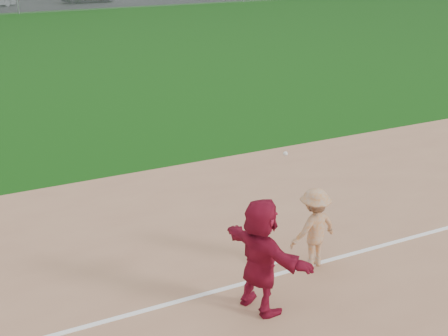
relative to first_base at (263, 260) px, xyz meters
name	(u,v)px	position (x,y,z in m)	size (l,w,h in m)	color
ground	(256,255)	(0.01, 0.30, -0.07)	(160.00, 160.00, 0.00)	#11430C
foul_line	(276,275)	(0.01, -0.50, -0.04)	(60.00, 0.10, 0.01)	white
parking_asphalt	(11,6)	(0.01, 46.30, -0.06)	(120.00, 10.00, 0.01)	black
first_base	(263,260)	(0.00, 0.00, 0.00)	(0.40, 0.40, 0.09)	white
base_runner	(261,256)	(-0.75, -1.23, 0.97)	(1.88, 0.60, 2.02)	maroon
first_base_play	(314,228)	(0.79, -0.48, 0.75)	(1.10, 0.89, 2.22)	#9B9B9D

